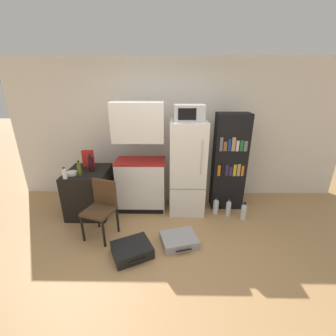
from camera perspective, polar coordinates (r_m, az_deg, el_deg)
ground_plane at (r=3.22m, az=-0.66°, el=-22.38°), size 24.00×24.00×0.00m
wall_back at (r=4.43m, az=2.52°, el=9.40°), size 6.40×0.10×2.64m
side_table at (r=4.24m, az=-19.23°, el=-5.63°), size 0.69×0.78×0.79m
kitchen_hutch at (r=3.97m, az=-7.05°, el=1.32°), size 0.86×0.49×1.92m
refrigerator at (r=3.91m, az=4.89°, el=0.03°), size 0.60×0.62×1.63m
microwave at (r=3.67m, az=5.35°, el=13.87°), size 0.47×0.40×0.26m
bookshelf at (r=4.15m, az=15.26°, el=1.38°), size 0.57×0.32×1.74m
bottle_milk_white at (r=3.86m, az=-24.78°, el=-1.38°), size 0.07×0.07×0.19m
bottle_olive_oil at (r=3.91m, az=-21.58°, el=-0.24°), size 0.06×0.06×0.24m
bottle_wine_dark at (r=4.00m, az=-18.99°, el=1.00°), size 0.09×0.09×0.31m
bowl at (r=4.00m, az=-23.27°, el=-1.22°), size 0.18×0.18×0.05m
cereal_box at (r=4.22m, az=-19.61°, el=2.27°), size 0.19×0.07×0.30m
chair at (r=3.52m, az=-16.45°, el=-8.74°), size 0.51×0.51×0.87m
suitcase_large_flat at (r=3.43m, az=2.82°, el=-17.79°), size 0.59×0.53×0.13m
suitcase_small_flat at (r=3.28m, az=-9.13°, el=-19.86°), size 0.64×0.60×0.16m
water_bottle_front at (r=4.15m, az=12.04°, el=-9.60°), size 0.10×0.10×0.31m
water_bottle_middle at (r=4.12m, az=18.64°, el=-10.55°), size 0.09×0.09×0.32m
water_bottle_back at (r=4.14m, az=15.07°, el=-9.87°), size 0.08×0.08×0.32m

